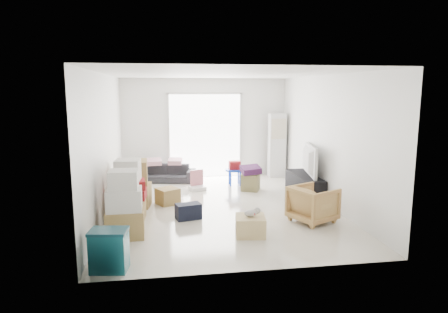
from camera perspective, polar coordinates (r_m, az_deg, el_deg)
name	(u,v)px	position (r m, az deg, el deg)	size (l,w,h in m)	color
room_shell	(221,142)	(8.04, -0.46, 2.06)	(4.98, 6.48, 3.18)	silver
sliding_door	(205,132)	(10.99, -2.72, 3.51)	(2.10, 0.04, 2.33)	white
ac_tower	(277,145)	(11.09, 7.55, 1.57)	(0.45, 0.30, 1.75)	silver
tv_console	(305,186)	(9.25, 11.43, -4.09)	(0.44, 1.48, 0.49)	black
television	(305,172)	(9.18, 11.50, -2.13)	(1.18, 0.68, 0.15)	black
sofa	(166,170)	(10.60, -8.28, -1.99)	(1.52, 0.44, 0.59)	#2A2A2F
pillow_left	(154,157)	(10.58, -9.99, -0.06)	(0.41, 0.33, 0.13)	#D69CAA
pillow_right	(175,157)	(10.57, -7.00, -0.06)	(0.32, 0.26, 0.11)	#D69CAA
armchair	(313,202)	(7.50, 12.60, -6.40)	(0.71, 0.67, 0.73)	tan
storage_bins	(109,250)	(5.67, -16.09, -12.73)	(0.54, 0.41, 0.57)	#13525B
box_stack_a	(125,207)	(6.76, -14.01, -7.06)	(0.62, 0.52, 1.12)	olive
box_stack_b	(129,194)	(7.57, -13.45, -5.27)	(0.64, 0.59, 1.14)	olive
box_stack_c	(134,184)	(8.44, -12.76, -3.89)	(0.71, 0.62, 0.97)	olive
loose_box	(168,196)	(8.56, -8.05, -5.63)	(0.41, 0.41, 0.34)	olive
duffel_bag	(188,211)	(7.57, -5.12, -7.80)	(0.46, 0.27, 0.29)	black
ottoman	(251,182)	(9.62, 3.81, -3.68)	(0.40, 0.40, 0.40)	olive
blanket	(251,171)	(9.57, 3.83, -2.11)	(0.44, 0.44, 0.14)	#431B44
kids_table	(235,168)	(10.07, 1.53, -1.70)	(0.48, 0.48, 0.61)	blue
toy_walker	(197,184)	(9.71, -3.86, -3.98)	(0.43, 0.41, 0.47)	silver
wood_crate	(250,226)	(6.75, 3.78, -9.84)	(0.48, 0.48, 0.32)	tan
plush_bunny	(252,212)	(6.69, 4.06, -7.97)	(0.28, 0.16, 0.14)	#B2ADA8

